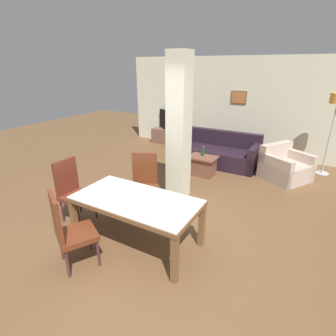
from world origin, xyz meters
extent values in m
plane|color=brown|center=(0.00, 0.00, 0.00)|extent=(18.00, 18.00, 0.00)
cube|color=beige|center=(0.00, 5.07, 1.35)|extent=(7.20, 0.06, 2.70)
cube|color=brown|center=(-0.06, 5.03, 1.60)|extent=(0.44, 0.02, 0.36)
cube|color=#B26633|center=(-0.06, 5.02, 1.60)|extent=(0.40, 0.01, 0.32)
cube|color=beige|center=(-0.19, 1.64, 1.35)|extent=(0.36, 0.38, 2.70)
cube|color=brown|center=(0.00, -0.43, 0.68)|extent=(1.78, 0.06, 0.06)
cube|color=brown|center=(0.00, 0.43, 0.68)|extent=(1.78, 0.06, 0.06)
cube|color=brown|center=(-0.86, 0.00, 0.68)|extent=(0.06, 0.79, 0.06)
cube|color=brown|center=(0.86, 0.00, 0.68)|extent=(0.06, 0.79, 0.06)
cube|color=silver|center=(0.00, 0.00, 0.72)|extent=(1.76, 0.89, 0.01)
cube|color=brown|center=(-0.84, -0.41, 0.33)|extent=(0.08, 0.08, 0.65)
cube|color=brown|center=(0.84, -0.41, 0.33)|extent=(0.08, 0.08, 0.65)
cube|color=brown|center=(-0.84, 0.41, 0.33)|extent=(0.08, 0.08, 0.65)
cube|color=brown|center=(0.84, 0.41, 0.33)|extent=(0.08, 0.08, 0.65)
cube|color=maroon|center=(-1.20, 0.00, 0.44)|extent=(0.46, 0.46, 0.07)
cube|color=maroon|center=(-1.41, 0.00, 0.76)|extent=(0.05, 0.44, 0.57)
cylinder|color=#49282C|center=(-1.01, 0.19, 0.20)|extent=(0.04, 0.04, 0.40)
cylinder|color=#49282C|center=(-1.01, -0.19, 0.20)|extent=(0.04, 0.04, 0.40)
cylinder|color=#49282C|center=(-1.39, 0.19, 0.20)|extent=(0.04, 0.04, 0.40)
cylinder|color=#49282C|center=(-1.39, -0.19, 0.20)|extent=(0.04, 0.04, 0.40)
cube|color=#5F2D17|center=(-0.40, 0.76, 0.44)|extent=(0.62, 0.62, 0.07)
cube|color=#5F2D17|center=(-0.50, 0.94, 0.76)|extent=(0.41, 0.25, 0.57)
cylinder|color=#49282C|center=(-0.14, 0.68, 0.20)|extent=(0.04, 0.04, 0.40)
cylinder|color=#49282C|center=(-0.48, 0.50, 0.20)|extent=(0.04, 0.04, 0.40)
cylinder|color=#49282C|center=(-0.32, 1.01, 0.20)|extent=(0.04, 0.04, 0.40)
cylinder|color=#49282C|center=(-0.66, 0.84, 0.20)|extent=(0.04, 0.04, 0.40)
cube|color=#622B17|center=(-0.40, -0.73, 0.44)|extent=(0.62, 0.62, 0.07)
cube|color=#622B17|center=(-0.50, -0.91, 0.76)|extent=(0.41, 0.25, 0.57)
cylinder|color=#49282C|center=(-0.48, -0.47, 0.20)|extent=(0.04, 0.04, 0.40)
cylinder|color=#49282C|center=(-0.14, -0.66, 0.20)|extent=(0.04, 0.04, 0.40)
cylinder|color=#49282C|center=(-0.66, -0.81, 0.20)|extent=(0.04, 0.04, 0.40)
cylinder|color=#49282C|center=(-0.32, -0.99, 0.20)|extent=(0.04, 0.04, 0.40)
cube|color=black|center=(-0.14, 3.73, 0.21)|extent=(2.07, 0.94, 0.42)
cube|color=black|center=(-0.14, 4.11, 0.62)|extent=(2.07, 0.18, 0.41)
cube|color=black|center=(0.82, 3.73, 0.32)|extent=(0.16, 0.94, 0.64)
cube|color=black|center=(-1.09, 3.73, 0.32)|extent=(0.16, 0.94, 0.64)
cube|color=#C6B09E|center=(1.57, 3.54, 0.20)|extent=(1.20, 1.22, 0.40)
cube|color=#C6B09E|center=(1.29, 3.71, 0.59)|extent=(0.63, 0.87, 0.38)
cube|color=#C6B09E|center=(1.77, 3.87, 0.30)|extent=(0.80, 0.56, 0.61)
cube|color=#C6B09E|center=(1.38, 3.21, 0.30)|extent=(0.80, 0.56, 0.61)
cube|color=brown|center=(-0.19, 2.87, 0.43)|extent=(0.66, 0.49, 0.04)
cube|color=brown|center=(-0.19, 2.87, 0.21)|extent=(0.58, 0.41, 0.41)
cylinder|color=#194C23|center=(-0.21, 2.93, 0.54)|extent=(0.06, 0.06, 0.16)
cylinder|color=#194C23|center=(-0.21, 2.93, 0.65)|extent=(0.02, 0.02, 0.06)
cylinder|color=#B7B7BC|center=(-0.21, 2.93, 0.68)|extent=(0.03, 0.03, 0.01)
cube|color=brown|center=(-2.20, 4.79, 0.24)|extent=(1.13, 0.40, 0.47)
cube|color=black|center=(-2.20, 4.79, 0.49)|extent=(0.43, 0.34, 0.03)
cube|color=black|center=(-2.20, 4.79, 0.80)|extent=(0.88, 0.43, 0.59)
cylinder|color=#B7B7BC|center=(2.31, 4.37, 0.01)|extent=(0.31, 0.31, 0.02)
cylinder|color=#B7B7BC|center=(2.31, 4.37, 0.84)|extent=(0.04, 0.04, 1.65)
camera|label=1|loc=(2.00, -2.58, 2.45)|focal=28.00mm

